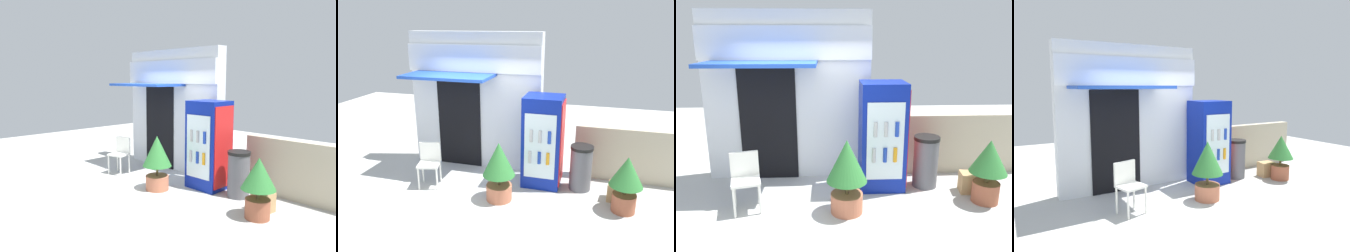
# 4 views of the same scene
# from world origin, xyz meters

# --- Properties ---
(ground) EXTENTS (16.00, 16.00, 0.00)m
(ground) POSITION_xyz_m (0.00, 0.00, 0.00)
(ground) COLOR #B2B2AD
(storefront_building) EXTENTS (2.96, 1.24, 3.01)m
(storefront_building) POSITION_xyz_m (-0.44, 1.59, 1.56)
(storefront_building) COLOR silver
(storefront_building) RESTS_ON ground
(drink_cooler) EXTENTS (0.77, 0.73, 1.84)m
(drink_cooler) POSITION_xyz_m (1.22, 1.01, 0.92)
(drink_cooler) COLOR navy
(drink_cooler) RESTS_ON ground
(plastic_chair) EXTENTS (0.50, 0.48, 0.88)m
(plastic_chair) POSITION_xyz_m (-0.96, 0.32, 0.53)
(plastic_chair) COLOR white
(plastic_chair) RESTS_ON ground
(potted_plant_near_shop) EXTENTS (0.60, 0.60, 1.13)m
(potted_plant_near_shop) POSITION_xyz_m (0.56, 0.14, 0.66)
(potted_plant_near_shop) COLOR #BC6B4C
(potted_plant_near_shop) RESTS_ON ground
(potted_plant_curbside) EXTENTS (0.57, 0.57, 1.03)m
(potted_plant_curbside) POSITION_xyz_m (2.78, 0.35, 0.62)
(potted_plant_curbside) COLOR #995138
(potted_plant_curbside) RESTS_ON ground
(trash_bin) EXTENTS (0.44, 0.44, 0.91)m
(trash_bin) POSITION_xyz_m (1.98, 0.98, 0.46)
(trash_bin) COLOR #595960
(trash_bin) RESTS_ON ground
(stone_boundary_wall) EXTENTS (2.52, 0.21, 1.14)m
(stone_boundary_wall) POSITION_xyz_m (3.07, 1.62, 0.57)
(stone_boundary_wall) COLOR #B7AD93
(stone_boundary_wall) RESTS_ON ground
(cardboard_box) EXTENTS (0.37, 0.33, 0.34)m
(cardboard_box) POSITION_xyz_m (2.69, 0.70, 0.17)
(cardboard_box) COLOR tan
(cardboard_box) RESTS_ON ground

